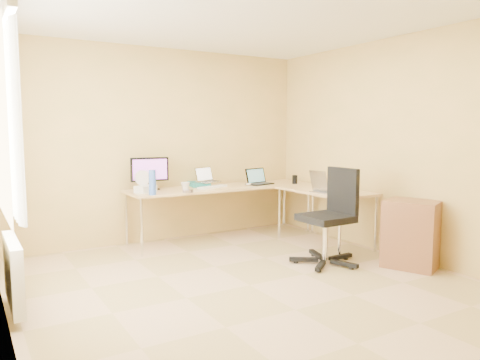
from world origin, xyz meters
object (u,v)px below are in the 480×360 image
desk_main (223,213)px  laptop_black (260,176)px  monitor (150,173)px  water_bottle (152,182)px  laptop_center (208,175)px  keyboard (212,187)px  desk_fan (142,182)px  desk_return (325,217)px  laptop_return (325,183)px  mug (185,186)px  cabinet (411,235)px  office_chair (326,220)px

desk_main → laptop_black: size_ratio=7.24×
desk_main → monitor: bearing=168.4°
monitor → water_bottle: bearing=-100.9°
monitor → laptop_black: size_ratio=1.36×
laptop_center → keyboard: laptop_center is taller
desk_fan → laptop_center: bearing=3.1°
desk_return → laptop_black: laptop_black is taller
monitor → laptop_return: 2.26m
desk_return → keyboard: size_ratio=2.84×
keyboard → mug: 0.43m
water_bottle → cabinet: (2.25, -1.95, -0.52)m
laptop_center → mug: bearing=-173.7°
laptop_center → laptop_return: laptop_center is taller
laptop_center → water_bottle: bearing=-176.9°
desk_main → water_bottle: size_ratio=8.78×
mug → office_chair: 1.89m
water_bottle → office_chair: (1.52, -1.38, -0.38)m
desk_return → desk_fan: desk_fan is taller
water_bottle → office_chair: bearing=-42.1°
keyboard → mug: size_ratio=4.12×
laptop_center → desk_fan: laptop_center is taller
desk_main → keyboard: bearing=-166.8°
monitor → office_chair: bearing=-47.9°
desk_return → desk_fan: (-2.10, 1.09, 0.49)m
laptop_center → laptop_return: size_ratio=0.95×
monitor → desk_fan: (-0.15, -0.11, -0.09)m
cabinet → office_chair: bearing=117.7°
desk_main → mug: (-0.61, -0.10, 0.42)m
keyboard → cabinet: size_ratio=0.60×
monitor → desk_main: bearing=-5.8°
laptop_black → desk_fan: size_ratio=1.47×
laptop_black → cabinet: laptop_black is taller
desk_return → laptop_center: 1.68m
desk_return → laptop_black: (-0.40, 0.94, 0.48)m
desk_main → laptop_black: (0.58, -0.06, 0.48)m
desk_fan → laptop_black: bearing=-3.6°
monitor → desk_fan: bearing=-138.9°
laptop_return → desk_main: bearing=28.1°
monitor → laptop_center: bearing=0.3°
water_bottle → laptop_return: water_bottle is taller
desk_return → laptop_return: 0.54m
desk_fan → water_bottle: bearing=-88.5°
laptop_black → desk_return: bearing=-79.3°
desk_main → mug: 0.74m
laptop_center → laptop_return: (0.96, -1.31, -0.05)m
mug → laptop_black: bearing=2.1°
monitor → office_chair: monitor is taller
laptop_center → desk_fan: size_ratio=1.29×
monitor → laptop_return: bearing=-32.2°
monitor → keyboard: monitor is taller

